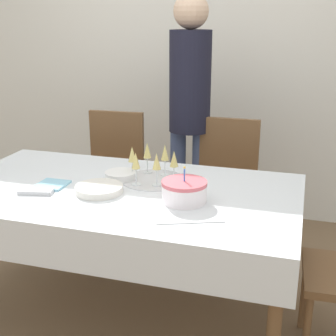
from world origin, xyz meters
name	(u,v)px	position (x,y,z in m)	size (l,w,h in m)	color
ground_plane	(125,314)	(0.00, 0.00, 0.00)	(12.00, 12.00, 0.00)	brown
wall_back	(197,49)	(0.00, 1.66, 1.35)	(8.00, 0.05, 2.70)	silver
dining_table	(122,207)	(0.00, 0.00, 0.66)	(1.81, 1.01, 0.76)	white
dining_chair_far_left	(113,174)	(-0.41, 0.82, 0.53)	(0.44, 0.44, 0.96)	brown
dining_chair_far_right	(225,185)	(0.40, 0.82, 0.53)	(0.42, 0.42, 0.96)	brown
birthday_cake	(184,191)	(0.36, -0.08, 0.81)	(0.22, 0.22, 0.18)	white
champagne_tray	(153,167)	(0.12, 0.17, 0.83)	(0.35, 0.35, 0.18)	silver
plate_stack_main	(99,189)	(-0.08, -0.08, 0.77)	(0.24, 0.24, 0.03)	silver
plate_stack_dessert	(121,176)	(-0.06, 0.13, 0.78)	(0.17, 0.17, 0.04)	white
cake_knife	(191,222)	(0.45, -0.30, 0.76)	(0.29, 0.13, 0.00)	silver
fork_pile	(36,192)	(-0.38, -0.19, 0.77)	(0.18, 0.09, 0.02)	silver
napkin_pile	(52,185)	(-0.36, -0.06, 0.76)	(0.15, 0.15, 0.01)	#8CC6E0
person_standing	(190,100)	(0.12, 0.97, 1.06)	(0.28, 0.28, 1.75)	#3F4C72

